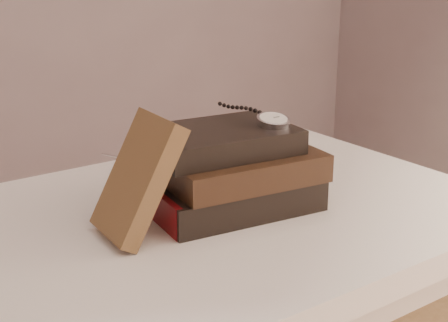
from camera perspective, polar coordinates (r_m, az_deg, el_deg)
table at (r=1.00m, az=-4.67°, el=-9.99°), size 1.00×0.60×0.75m
book_stack at (r=0.99m, az=0.55°, el=-0.85°), size 0.27×0.20×0.12m
journal at (r=0.89m, az=-7.47°, el=-1.46°), size 0.11×0.11×0.17m
pocket_watch at (r=0.99m, az=4.04°, el=3.63°), size 0.06×0.15×0.02m
eyeglasses at (r=1.02m, az=-6.08°, el=0.39°), size 0.12×0.13×0.05m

